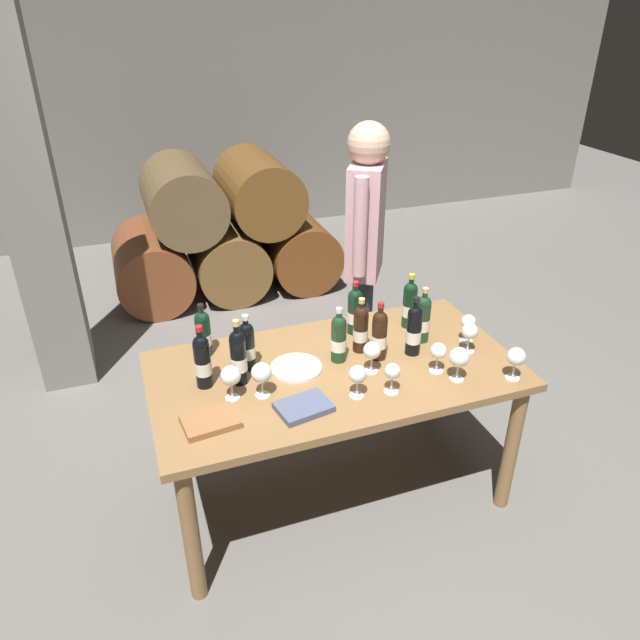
# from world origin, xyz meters

# --- Properties ---
(ground_plane) EXTENTS (14.00, 14.00, 0.00)m
(ground_plane) POSITION_xyz_m (0.00, 0.00, 0.00)
(ground_plane) COLOR #66635E
(cellar_back_wall) EXTENTS (10.00, 0.24, 2.80)m
(cellar_back_wall) POSITION_xyz_m (0.00, 4.20, 1.40)
(cellar_back_wall) COLOR slate
(cellar_back_wall) RESTS_ON ground_plane
(barrel_stack) EXTENTS (1.86, 0.90, 1.15)m
(barrel_stack) POSITION_xyz_m (0.00, 2.60, 0.52)
(barrel_stack) COLOR brown
(barrel_stack) RESTS_ON ground_plane
(stone_pillar) EXTENTS (0.32, 0.32, 2.60)m
(stone_pillar) POSITION_xyz_m (-1.30, 1.60, 1.30)
(stone_pillar) COLOR slate
(stone_pillar) RESTS_ON ground_plane
(dining_table) EXTENTS (1.70, 0.90, 0.76)m
(dining_table) POSITION_xyz_m (0.00, 0.00, 0.67)
(dining_table) COLOR olive
(dining_table) RESTS_ON ground_plane
(wine_bottle_0) EXTENTS (0.07, 0.07, 0.30)m
(wine_bottle_0) POSITION_xyz_m (0.51, 0.24, 0.89)
(wine_bottle_0) COLOR black
(wine_bottle_0) RESTS_ON dining_table
(wine_bottle_1) EXTENTS (0.07, 0.07, 0.27)m
(wine_bottle_1) POSITION_xyz_m (-0.54, 0.32, 0.88)
(wine_bottle_1) COLOR black
(wine_bottle_1) RESTS_ON dining_table
(wine_bottle_2) EXTENTS (0.07, 0.07, 0.28)m
(wine_bottle_2) POSITION_xyz_m (0.04, 0.06, 0.88)
(wine_bottle_2) COLOR #19381E
(wine_bottle_2) RESTS_ON dining_table
(wine_bottle_3) EXTENTS (0.07, 0.07, 0.28)m
(wine_bottle_3) POSITION_xyz_m (0.17, 0.10, 0.88)
(wine_bottle_3) COLOR black
(wine_bottle_3) RESTS_ON dining_table
(wine_bottle_4) EXTENTS (0.07, 0.07, 0.28)m
(wine_bottle_4) POSITION_xyz_m (-0.38, 0.14, 0.88)
(wine_bottle_4) COLOR black
(wine_bottle_4) RESTS_ON dining_table
(wine_bottle_5) EXTENTS (0.07, 0.07, 0.29)m
(wine_bottle_5) POSITION_xyz_m (0.21, 0.28, 0.88)
(wine_bottle_5) COLOR black
(wine_bottle_5) RESTS_ON dining_table
(wine_bottle_6) EXTENTS (0.07, 0.07, 0.29)m
(wine_bottle_6) POSITION_xyz_m (0.50, 0.09, 0.89)
(wine_bottle_6) COLOR #19381E
(wine_bottle_6) RESTS_ON dining_table
(wine_bottle_7) EXTENTS (0.07, 0.07, 0.30)m
(wine_bottle_7) POSITION_xyz_m (0.40, -0.01, 0.89)
(wine_bottle_7) COLOR black
(wine_bottle_7) RESTS_ON dining_table
(wine_bottle_8) EXTENTS (0.07, 0.07, 0.32)m
(wine_bottle_8) POSITION_xyz_m (-0.44, 0.04, 0.90)
(wine_bottle_8) COLOR black
(wine_bottle_8) RESTS_ON dining_table
(wine_bottle_9) EXTENTS (0.07, 0.07, 0.30)m
(wine_bottle_9) POSITION_xyz_m (0.23, 0.01, 0.89)
(wine_bottle_9) COLOR black
(wine_bottle_9) RESTS_ON dining_table
(wine_bottle_10) EXTENTS (0.07, 0.07, 0.30)m
(wine_bottle_10) POSITION_xyz_m (-0.59, 0.06, 0.89)
(wine_bottle_10) COLOR black
(wine_bottle_10) RESTS_ON dining_table
(wine_glass_0) EXTENTS (0.07, 0.07, 0.15)m
(wine_glass_0) POSITION_xyz_m (0.71, -0.00, 0.87)
(wine_glass_0) COLOR white
(wine_glass_0) RESTS_ON dining_table
(wine_glass_1) EXTENTS (0.08, 0.08, 0.16)m
(wine_glass_1) POSITION_xyz_m (0.73, -0.36, 0.87)
(wine_glass_1) COLOR white
(wine_glass_1) RESTS_ON dining_table
(wine_glass_2) EXTENTS (0.08, 0.08, 0.15)m
(wine_glass_2) POSITION_xyz_m (0.43, -0.19, 0.87)
(wine_glass_2) COLOR white
(wine_glass_2) RESTS_ON dining_table
(wine_glass_3) EXTENTS (0.09, 0.09, 0.16)m
(wine_glass_3) POSITION_xyz_m (0.48, -0.28, 0.88)
(wine_glass_3) COLOR white
(wine_glass_3) RESTS_ON dining_table
(wine_glass_4) EXTENTS (0.07, 0.07, 0.15)m
(wine_glass_4) POSITION_xyz_m (0.16, -0.26, 0.86)
(wine_glass_4) COLOR white
(wine_glass_4) RESTS_ON dining_table
(wine_glass_5) EXTENTS (0.08, 0.08, 0.15)m
(wine_glass_5) POSITION_xyz_m (0.66, -0.09, 0.87)
(wine_glass_5) COLOR white
(wine_glass_5) RESTS_ON dining_table
(wine_glass_6) EXTENTS (0.09, 0.09, 0.16)m
(wine_glass_6) POSITION_xyz_m (-0.50, -0.07, 0.87)
(wine_glass_6) COLOR white
(wine_glass_6) RESTS_ON dining_table
(wine_glass_7) EXTENTS (0.09, 0.09, 0.16)m
(wine_glass_7) POSITION_xyz_m (-0.37, -0.10, 0.87)
(wine_glass_7) COLOR white
(wine_glass_7) RESTS_ON dining_table
(wine_glass_8) EXTENTS (0.08, 0.08, 0.16)m
(wine_glass_8) POSITION_xyz_m (0.15, -0.09, 0.87)
(wine_glass_8) COLOR white
(wine_glass_8) RESTS_ON dining_table
(wine_glass_9) EXTENTS (0.08, 0.08, 0.15)m
(wine_glass_9) POSITION_xyz_m (0.01, -0.24, 0.87)
(wine_glass_9) COLOR white
(wine_glass_9) RESTS_ON dining_table
(tasting_notebook) EXTENTS (0.24, 0.20, 0.03)m
(tasting_notebook) POSITION_xyz_m (-0.24, -0.25, 0.77)
(tasting_notebook) COLOR #4C5670
(tasting_notebook) RESTS_ON dining_table
(leather_ledger) EXTENTS (0.24, 0.18, 0.03)m
(leather_ledger) POSITION_xyz_m (-0.62, -0.22, 0.77)
(leather_ledger) COLOR #936038
(leather_ledger) RESTS_ON dining_table
(serving_plate) EXTENTS (0.24, 0.24, 0.01)m
(serving_plate) POSITION_xyz_m (-0.17, 0.05, 0.77)
(serving_plate) COLOR white
(serving_plate) RESTS_ON dining_table
(sommelier_presenting) EXTENTS (0.32, 0.43, 1.72)m
(sommelier_presenting) POSITION_xyz_m (0.47, 0.75, 1.04)
(sommelier_presenting) COLOR #383842
(sommelier_presenting) RESTS_ON ground_plane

